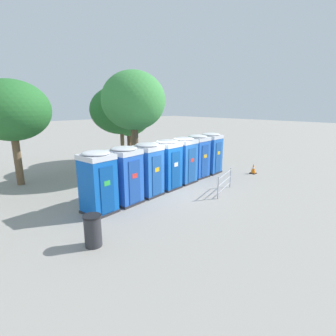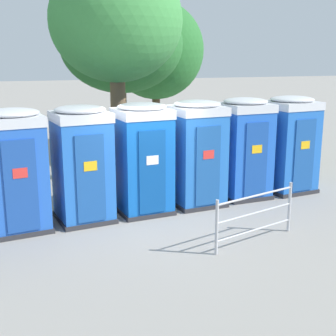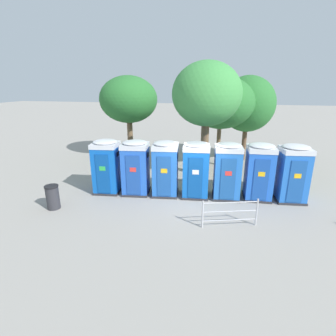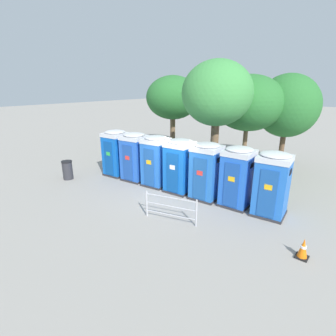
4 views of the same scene
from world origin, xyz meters
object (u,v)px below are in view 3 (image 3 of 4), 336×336
portapotty_6 (292,173)px  street_tree_2 (221,103)px  portapotty_2 (165,168)px  street_tree_3 (207,95)px  event_barrier (230,212)px  portapotty_4 (227,171)px  trash_can (53,197)px  portapotty_3 (196,169)px  portapotty_0 (107,166)px  street_tree_1 (129,100)px  portapotty_5 (259,171)px  portapotty_1 (136,167)px  street_tree_0 (247,104)px

portapotty_6 → street_tree_2: street_tree_2 is taller
portapotty_2 → street_tree_3: bearing=63.3°
street_tree_3 → event_barrier: 6.78m
portapotty_4 → trash_can: bearing=-158.8°
portapotty_2 → trash_can: (-4.23, -2.46, -0.77)m
portapotty_3 → portapotty_4: 1.39m
trash_can → portapotty_3: bearing=24.7°
portapotty_3 → portapotty_4: size_ratio=1.00×
portapotty_0 → street_tree_1: size_ratio=0.46×
event_barrier → portapotty_4: bearing=93.4°
trash_can → street_tree_2: bearing=50.5°
portapotty_2 → street_tree_2: size_ratio=0.47×
portapotty_2 → portapotty_3: 1.39m
street_tree_3 → portapotty_6: bearing=-31.5°
street_tree_1 → street_tree_3: (5.47, -3.13, 0.49)m
portapotty_5 → street_tree_3: street_tree_3 is taller
portapotty_1 → portapotty_4: bearing=5.5°
portapotty_4 → street_tree_0: bearing=80.7°
street_tree_0 → trash_can: bearing=-130.9°
event_barrier → portapotty_5: bearing=66.6°
street_tree_2 → portapotty_0: bearing=-131.6°
portapotty_3 → portapotty_5: size_ratio=1.00×
street_tree_0 → trash_can: 12.78m
portapotty_1 → street_tree_0: street_tree_0 is taller
portapotty_4 → street_tree_3: (-1.27, 2.75, 3.15)m
street_tree_2 → trash_can: street_tree_2 is taller
portapotty_2 → street_tree_1: (-3.96, 6.14, 2.66)m
portapotty_2 → street_tree_3: (1.51, 3.01, 3.15)m
portapotty_6 → portapotty_2: bearing=-174.5°
portapotty_1 → portapotty_3: size_ratio=1.00×
street_tree_0 → street_tree_3: bearing=-121.2°
portapotty_2 → portapotty_1: bearing=-174.1°
portapotty_5 → portapotty_6: bearing=3.1°
street_tree_1 → trash_can: size_ratio=5.47×
portapotty_0 → street_tree_3: (4.29, 3.28, 3.15)m
portapotty_5 → street_tree_0: (-0.30, 6.43, 2.44)m
portapotty_4 → street_tree_3: street_tree_3 is taller
street_tree_1 → portapotty_6: bearing=-30.5°
portapotty_1 → street_tree_3: size_ratio=0.41×
portapotty_0 → street_tree_2: (4.98, 5.60, 2.61)m
portapotty_1 → street_tree_3: (2.90, 3.15, 3.15)m
street_tree_1 → street_tree_2: bearing=-7.4°
portapotty_3 → trash_can: bearing=-155.3°
portapotty_2 → street_tree_0: street_tree_0 is taller
portapotty_1 → street_tree_0: bearing=53.3°
portapotty_1 → event_barrier: (4.32, -2.23, -0.72)m
portapotty_3 → portapotty_0: bearing=-174.6°
street_tree_1 → trash_can: bearing=-91.8°
portapotty_0 → event_barrier: portapotty_0 is taller
street_tree_2 → trash_can: bearing=-129.5°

